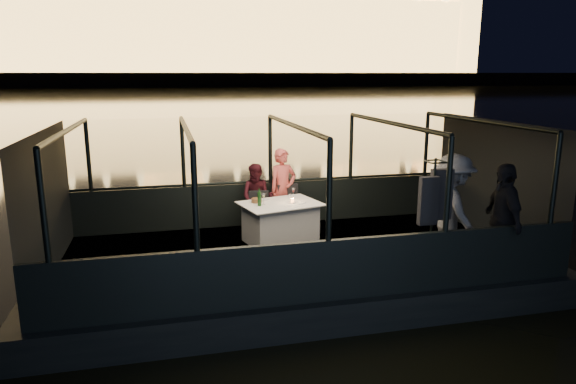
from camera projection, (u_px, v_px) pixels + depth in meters
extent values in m
plane|color=black|center=(176.00, 96.00, 85.12)|extent=(500.00, 500.00, 0.00)
cube|color=black|center=(293.00, 280.00, 9.32)|extent=(8.60, 4.40, 1.00)
cube|color=black|center=(293.00, 255.00, 9.22)|extent=(8.00, 4.00, 0.04)
cube|color=black|center=(271.00, 203.00, 11.01)|extent=(8.00, 0.08, 0.90)
cube|color=black|center=(328.00, 271.00, 7.22)|extent=(8.00, 0.08, 0.90)
cube|color=#423D33|center=(167.00, 81.00, 208.05)|extent=(400.00, 140.00, 6.00)
cube|color=silver|center=(280.00, 222.00, 9.79)|extent=(1.67, 1.38, 0.77)
cube|color=black|center=(261.00, 213.00, 10.22)|extent=(0.45, 0.45, 0.85)
cube|color=black|center=(290.00, 210.00, 10.44)|extent=(0.49, 0.49, 0.93)
imported|color=#D3534D|center=(283.00, 193.00, 10.59)|extent=(0.70, 0.57, 1.67)
imported|color=#3B1018|center=(257.00, 195.00, 10.43)|extent=(0.82, 0.74, 1.39)
imported|color=silver|center=(452.00, 216.00, 8.51)|extent=(0.71, 1.24, 1.90)
imported|color=black|center=(502.00, 224.00, 8.09)|extent=(0.64, 1.14, 1.82)
cylinder|color=#163B15|center=(259.00, 198.00, 9.47)|extent=(0.08, 0.08, 0.33)
cylinder|color=brown|center=(257.00, 200.00, 9.76)|extent=(0.22, 0.22, 0.08)
cylinder|color=#FF8F3F|center=(292.00, 200.00, 9.75)|extent=(0.07, 0.07, 0.08)
cylinder|color=white|center=(299.00, 202.00, 9.73)|extent=(0.26, 0.26, 0.02)
cylinder|color=silver|center=(264.00, 200.00, 9.94)|extent=(0.28, 0.28, 0.01)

